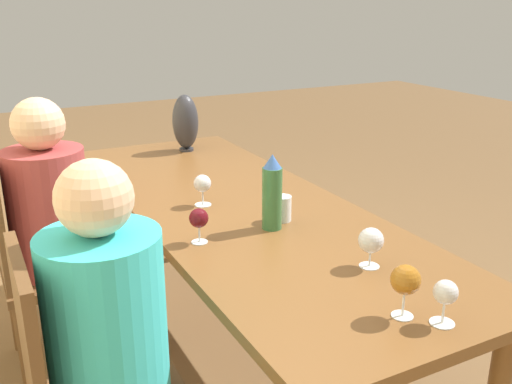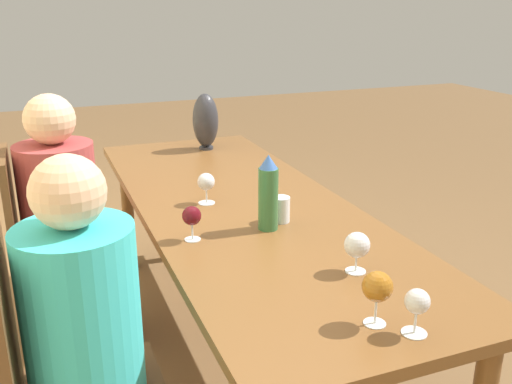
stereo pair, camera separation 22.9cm
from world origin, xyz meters
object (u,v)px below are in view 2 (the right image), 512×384
wine_glass_2 (206,183)px  chair_far (47,251)px  water_tumbler (281,209)px  wine_glass_0 (417,303)px  person_near (90,341)px  wine_glass_3 (192,217)px  vase (206,121)px  wine_glass_4 (357,246)px  water_bottle (268,193)px  wine_glass_1 (377,287)px  person_far (65,220)px

wine_glass_2 → chair_far: size_ratio=0.14×
water_tumbler → wine_glass_0: size_ratio=0.78×
person_near → wine_glass_3: bearing=-48.1°
vase → chair_far: bearing=123.3°
wine_glass_0 → wine_glass_4: bearing=-6.7°
water_tumbler → person_near: size_ratio=0.08×
water_bottle → chair_far: water_bottle is taller
wine_glass_3 → chair_far: bearing=38.2°
wine_glass_0 → wine_glass_1: wine_glass_1 is taller
wine_glass_2 → wine_glass_4: bearing=-162.0°
water_tumbler → person_far: person_far is taller
wine_glass_3 → person_far: bearing=32.9°
water_bottle → wine_glass_1: bearing=-179.4°
chair_far → person_far: size_ratio=0.81×
wine_glass_2 → person_far: 0.67m
vase → chair_far: size_ratio=0.33×
vase → person_far: size_ratio=0.27×
water_tumbler → wine_glass_2: bearing=34.3°
water_tumbler → wine_glass_0: bearing=-179.7°
water_tumbler → vase: vase is taller
wine_glass_1 → person_near: (0.36, 0.72, -0.21)m
wine_glass_2 → wine_glass_3: 0.39m
wine_glass_2 → person_near: 0.95m
person_far → water_tumbler: bearing=-126.9°
chair_far → person_far: (0.00, -0.09, 0.14)m
wine_glass_3 → wine_glass_4: wine_glass_4 is taller
vase → wine_glass_4: vase is taller
water_bottle → person_far: (0.64, 0.71, -0.24)m
wine_glass_0 → wine_glass_2: (1.17, 0.22, 0.00)m
wine_glass_0 → wine_glass_1: 0.11m
vase → wine_glass_4: bearing=179.7°
wine_glass_1 → chair_far: size_ratio=0.16×
wine_glass_1 → wine_glass_3: wine_glass_1 is taller
wine_glass_0 → wine_glass_3: size_ratio=1.00×
wine_glass_4 → person_near: person_near is taller
vase → person_near: person_near is taller
wine_glass_2 → wine_glass_3: (-0.36, 0.16, -0.00)m
wine_glass_1 → chair_far: chair_far is taller
water_tumbler → vase: size_ratio=0.31×
vase → chair_far: (-0.62, 0.94, -0.40)m
wine_glass_4 → person_near: 0.86m
water_bottle → wine_glass_2: bearing=20.7°
wine_glass_2 → person_near: bearing=141.7°
water_tumbler → wine_glass_2: size_ratio=0.75×
water_bottle → wine_glass_1: size_ratio=1.89×
water_bottle → wine_glass_0: (-0.81, -0.08, -0.05)m
wine_glass_3 → wine_glass_4: size_ratio=0.96×
person_near → chair_far: bearing=5.1°
wine_glass_2 → person_far: person_far is taller
water_tumbler → vase: 1.22m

